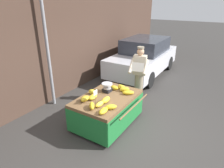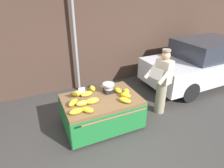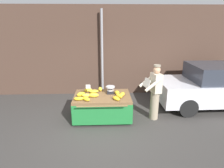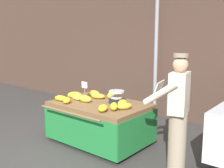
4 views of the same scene
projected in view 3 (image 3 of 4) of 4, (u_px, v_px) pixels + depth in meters
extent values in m
plane|color=#383533|center=(105.00, 130.00, 5.42)|extent=(60.00, 60.00, 0.00)
cube|color=#473328|center=(104.00, 51.00, 7.76)|extent=(16.00, 0.24, 3.52)
cylinder|color=gray|center=(102.00, 55.00, 7.46)|extent=(0.09, 0.09, 3.36)
cube|color=brown|center=(102.00, 97.00, 5.90)|extent=(1.72, 1.15, 0.08)
cylinder|color=black|center=(77.00, 109.00, 5.99)|extent=(0.05, 0.64, 0.64)
cylinder|color=#B7B7BC|center=(76.00, 109.00, 5.99)|extent=(0.01, 0.12, 0.12)
cylinder|color=black|center=(127.00, 108.00, 6.05)|extent=(0.05, 0.64, 0.64)
cylinder|color=#B7B7BC|center=(128.00, 108.00, 6.05)|extent=(0.01, 0.12, 0.12)
cylinder|color=#4C4742|center=(103.00, 101.00, 6.49)|extent=(0.05, 0.05, 0.67)
cube|color=#1E7233|center=(102.00, 115.00, 5.46)|extent=(1.72, 0.02, 0.60)
cube|color=#1E7233|center=(103.00, 100.00, 6.55)|extent=(1.72, 0.02, 0.60)
cube|color=#1E7233|center=(75.00, 107.00, 5.97)|extent=(0.02, 1.15, 0.60)
cube|color=#1E7233|center=(130.00, 106.00, 6.04)|extent=(0.02, 1.15, 0.60)
cylinder|color=brown|center=(102.00, 106.00, 5.17)|extent=(1.37, 0.04, 0.04)
cube|color=black|center=(110.00, 92.00, 6.04)|extent=(0.20, 0.20, 0.09)
cylinder|color=#B7B7BC|center=(110.00, 89.00, 6.01)|extent=(0.02, 0.02, 0.11)
cylinder|color=#B7B7BC|center=(110.00, 87.00, 5.99)|extent=(0.28, 0.28, 0.03)
cylinder|color=#B7B7BC|center=(110.00, 90.00, 6.02)|extent=(0.21, 0.21, 0.03)
cylinder|color=#997A51|center=(88.00, 92.00, 5.87)|extent=(0.01, 0.01, 0.22)
cube|color=white|center=(88.00, 87.00, 5.81)|extent=(0.14, 0.01, 0.12)
ellipsoid|color=gold|center=(94.00, 91.00, 6.09)|extent=(0.32, 0.21, 0.10)
ellipsoid|color=yellow|center=(86.00, 95.00, 5.74)|extent=(0.27, 0.12, 0.11)
ellipsoid|color=gold|center=(88.00, 90.00, 6.16)|extent=(0.26, 0.17, 0.12)
ellipsoid|color=gold|center=(122.00, 94.00, 5.83)|extent=(0.24, 0.30, 0.11)
ellipsoid|color=yellow|center=(100.00, 89.00, 6.25)|extent=(0.14, 0.21, 0.13)
ellipsoid|color=gold|center=(119.00, 96.00, 5.68)|extent=(0.25, 0.28, 0.12)
ellipsoid|color=gold|center=(117.00, 93.00, 5.96)|extent=(0.17, 0.25, 0.11)
ellipsoid|color=gold|center=(79.00, 99.00, 5.51)|extent=(0.30, 0.16, 0.10)
ellipsoid|color=gold|center=(81.00, 94.00, 5.82)|extent=(0.28, 0.26, 0.13)
ellipsoid|color=gold|center=(86.00, 99.00, 5.48)|extent=(0.28, 0.28, 0.11)
ellipsoid|color=gold|center=(116.00, 98.00, 5.53)|extent=(0.28, 0.33, 0.10)
ellipsoid|color=yellow|center=(94.00, 95.00, 5.73)|extent=(0.30, 0.13, 0.13)
cylinder|color=gray|center=(154.00, 105.00, 5.93)|extent=(0.26, 0.26, 0.88)
cube|color=beige|center=(156.00, 83.00, 5.70)|extent=(0.31, 0.42, 0.58)
sphere|color=tan|center=(157.00, 70.00, 5.58)|extent=(0.21, 0.21, 0.21)
cylinder|color=gray|center=(157.00, 66.00, 5.54)|extent=(0.20, 0.20, 0.05)
cylinder|color=beige|center=(153.00, 85.00, 5.45)|extent=(0.49, 0.20, 0.37)
cylinder|color=beige|center=(146.00, 81.00, 5.84)|extent=(0.49, 0.20, 0.37)
cube|color=silver|center=(147.00, 83.00, 5.62)|extent=(0.17, 0.35, 0.25)
cube|color=silver|center=(213.00, 90.00, 6.80)|extent=(3.92, 1.76, 0.70)
cube|color=#2D333D|center=(220.00, 73.00, 6.61)|extent=(2.05, 1.53, 0.56)
cylinder|color=black|center=(188.00, 108.00, 6.08)|extent=(0.60, 0.19, 0.60)
cylinder|color=black|center=(171.00, 91.00, 7.57)|extent=(0.60, 0.19, 0.60)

